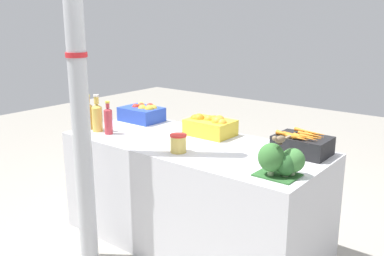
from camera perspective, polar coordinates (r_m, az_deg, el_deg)
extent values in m
plane|color=gray|center=(3.18, 0.00, -14.86)|extent=(10.00, 10.00, 0.00)
cube|color=silver|center=(3.02, 0.00, -8.70)|extent=(1.82, 0.79, 0.74)
cylinder|color=#B7BABF|center=(2.65, -15.15, 9.27)|extent=(0.12, 0.12, 2.69)
cylinder|color=red|center=(2.65, -15.16, 9.42)|extent=(0.13, 0.13, 0.03)
cube|color=#2847B7|center=(3.50, -6.75, 1.83)|extent=(0.33, 0.24, 0.11)
sphere|color=gold|center=(3.45, -5.24, 2.45)|extent=(0.08, 0.08, 0.08)
sphere|color=gold|center=(3.46, -6.64, 2.53)|extent=(0.07, 0.07, 0.07)
sphere|color=red|center=(3.51, -5.62, 2.76)|extent=(0.07, 0.07, 0.07)
sphere|color=gold|center=(3.41, -5.72, 2.44)|extent=(0.08, 0.08, 0.08)
sphere|color=gold|center=(3.56, -6.82, 2.97)|extent=(0.06, 0.06, 0.06)
sphere|color=red|center=(3.54, -6.81, 2.83)|extent=(0.06, 0.06, 0.06)
sphere|color=red|center=(3.52, -7.52, 2.73)|extent=(0.06, 0.06, 0.06)
cube|color=gold|center=(3.06, 2.45, 0.07)|extent=(0.33, 0.24, 0.11)
sphere|color=orange|center=(3.07, 2.84, 1.06)|extent=(0.07, 0.07, 0.07)
sphere|color=orange|center=(3.05, 2.24, 1.11)|extent=(0.07, 0.07, 0.07)
sphere|color=orange|center=(3.10, 0.47, 1.06)|extent=(0.08, 0.08, 0.08)
sphere|color=orange|center=(2.98, 3.44, 0.76)|extent=(0.09, 0.09, 0.09)
sphere|color=orange|center=(2.97, 3.97, 0.48)|extent=(0.08, 0.08, 0.08)
sphere|color=orange|center=(3.08, 0.95, 1.17)|extent=(0.08, 0.08, 0.08)
sphere|color=orange|center=(3.05, 3.65, 0.97)|extent=(0.08, 0.08, 0.08)
sphere|color=orange|center=(3.04, 3.03, 0.93)|extent=(0.08, 0.08, 0.08)
cube|color=black|center=(2.72, 14.49, -2.23)|extent=(0.33, 0.24, 0.11)
cone|color=orange|center=(2.71, 15.99, -0.99)|extent=(0.14, 0.06, 0.02)
cone|color=orange|center=(2.69, 15.63, -0.89)|extent=(0.17, 0.03, 0.03)
cone|color=orange|center=(2.61, 15.56, -1.20)|extent=(0.14, 0.05, 0.03)
cone|color=orange|center=(2.62, 14.93, -1.25)|extent=(0.17, 0.05, 0.03)
cone|color=orange|center=(2.73, 16.15, -0.72)|extent=(0.13, 0.05, 0.03)
cone|color=orange|center=(2.62, 13.89, -1.27)|extent=(0.16, 0.05, 0.03)
cone|color=orange|center=(2.68, 12.39, -0.81)|extent=(0.13, 0.05, 0.03)
cone|color=orange|center=(2.62, 14.71, -1.25)|extent=(0.14, 0.07, 0.03)
cone|color=orange|center=(2.65, 13.57, -0.95)|extent=(0.14, 0.05, 0.03)
cone|color=orange|center=(2.74, 15.01, -0.44)|extent=(0.17, 0.05, 0.03)
cube|color=#2D602D|center=(2.34, 11.30, -6.16)|extent=(0.22, 0.18, 0.01)
ellipsoid|color=#427F3D|center=(2.32, 13.29, -4.21)|extent=(0.13, 0.13, 0.13)
cylinder|color=#B2C693|center=(2.35, 13.19, -5.80)|extent=(0.03, 0.03, 0.02)
ellipsoid|color=#387033|center=(2.29, 10.52, -3.87)|extent=(0.14, 0.14, 0.15)
cylinder|color=#B2C693|center=(2.32, 10.43, -5.89)|extent=(0.03, 0.03, 0.02)
ellipsoid|color=#2D602D|center=(2.30, 12.44, -4.75)|extent=(0.11, 0.11, 0.13)
cylinder|color=#B2C693|center=(2.32, 12.37, -5.99)|extent=(0.03, 0.03, 0.02)
cylinder|color=gold|center=(3.30, -13.58, 1.36)|extent=(0.06, 0.06, 0.18)
cone|color=gold|center=(3.28, -13.69, 3.07)|extent=(0.06, 0.06, 0.02)
cylinder|color=gold|center=(3.28, -13.72, 3.67)|extent=(0.03, 0.03, 0.05)
cylinder|color=gold|center=(3.27, -13.76, 4.20)|extent=(0.03, 0.03, 0.01)
cylinder|color=gold|center=(3.23, -12.50, 1.13)|extent=(0.08, 0.08, 0.18)
cone|color=gold|center=(3.21, -12.60, 2.93)|extent=(0.08, 0.08, 0.03)
cylinder|color=gold|center=(3.20, -12.64, 3.64)|extent=(0.03, 0.03, 0.05)
cylinder|color=silver|center=(3.19, -12.67, 4.24)|extent=(0.04, 0.04, 0.01)
cylinder|color=#B2333D|center=(3.14, -11.09, 0.77)|extent=(0.06, 0.06, 0.18)
cone|color=#B2333D|center=(3.12, -11.17, 2.49)|extent=(0.06, 0.06, 0.02)
cylinder|color=#B2333D|center=(3.11, -11.20, 2.97)|extent=(0.03, 0.03, 0.04)
cylinder|color=gold|center=(3.11, -11.22, 3.41)|extent=(0.03, 0.03, 0.01)
cylinder|color=#DBBC56|center=(2.67, -1.83, -2.17)|extent=(0.10, 0.10, 0.10)
cylinder|color=red|center=(2.66, -1.84, -0.99)|extent=(0.11, 0.11, 0.01)
cube|color=#4C3D2D|center=(2.26, 11.65, -2.06)|extent=(0.02, 0.02, 0.01)
ellipsoid|color=#7A664C|center=(2.25, 11.68, -1.50)|extent=(0.06, 0.08, 0.04)
sphere|color=#897556|center=(2.22, 10.94, -1.38)|extent=(0.03, 0.03, 0.03)
cone|color=#4C3D28|center=(2.21, 10.72, -1.43)|extent=(0.01, 0.02, 0.01)
cube|color=#7A664C|center=(2.29, 12.62, -1.18)|extent=(0.03, 0.04, 0.01)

